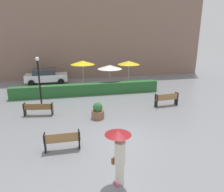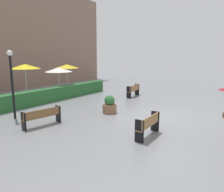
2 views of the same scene
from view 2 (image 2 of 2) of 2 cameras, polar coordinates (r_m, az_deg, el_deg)
name	(u,v)px [view 2 (image 2 of 2)]	position (r m, az deg, el deg)	size (l,w,h in m)	color
ground_plane	(166,117)	(11.90, 14.13, -5.57)	(60.00, 60.00, 0.00)	gray
bench_far_left	(42,116)	(10.60, -18.09, -5.04)	(1.91, 0.68, 0.82)	brown
bench_near_left	(149,124)	(8.90, 9.75, -7.41)	(1.65, 0.37, 0.89)	#9E7242
bench_far_right	(134,90)	(17.46, 5.77, 1.67)	(1.83, 0.53, 0.93)	#9E7242
planter_pot	(110,105)	(12.37, -0.67, -2.50)	(0.81, 0.81, 1.04)	brown
lamp_post	(12,77)	(12.10, -25.17, 4.61)	(0.28, 0.28, 3.54)	black
patio_umbrella_yellow	(25,66)	(17.30, -22.16, 7.30)	(2.22, 2.22, 2.66)	silver
patio_umbrella_white	(59,70)	(17.97, -14.03, 6.81)	(2.21, 2.21, 2.33)	silver
patio_umbrella_yellow_far	(67,66)	(20.37, -11.93, 7.74)	(2.18, 2.18, 2.48)	silver
hedge_strip	(47,95)	(15.88, -16.94, 0.13)	(12.53, 0.70, 0.97)	#28602D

